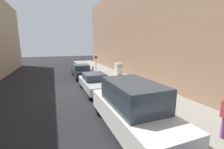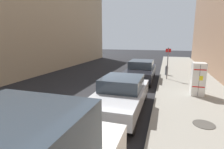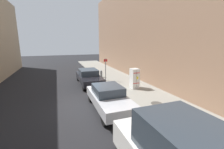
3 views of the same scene
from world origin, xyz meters
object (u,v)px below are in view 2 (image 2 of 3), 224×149
street_sign_post (168,61)px  parked_sedan_dark (141,70)px  discarded_refrigerator (198,79)px  fire_hydrant (167,70)px  parked_sedan_silver (121,94)px

street_sign_post → parked_sedan_dark: size_ratio=0.47×
discarded_refrigerator → parked_sedan_dark: bearing=-41.1°
discarded_refrigerator → fire_hydrant: (1.50, -4.78, -0.43)m
fire_hydrant → parked_sedan_dark: size_ratio=0.16×
parked_sedan_dark → fire_hydrant: bearing=-132.6°
discarded_refrigerator → street_sign_post: (1.48, -3.28, 0.43)m
discarded_refrigerator → parked_sedan_dark: size_ratio=0.35×
fire_hydrant → parked_sedan_silver: parked_sedan_silver is taller
street_sign_post → parked_sedan_silver: bearing=73.8°
fire_hydrant → parked_sedan_dark: (1.77, 1.92, 0.22)m
fire_hydrant → parked_sedan_silver: size_ratio=0.18×
discarded_refrigerator → fire_hydrant: 5.02m
street_sign_post → parked_sedan_dark: (1.79, 0.43, -0.64)m
street_sign_post → parked_sedan_silver: 6.47m
discarded_refrigerator → street_sign_post: street_sign_post is taller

